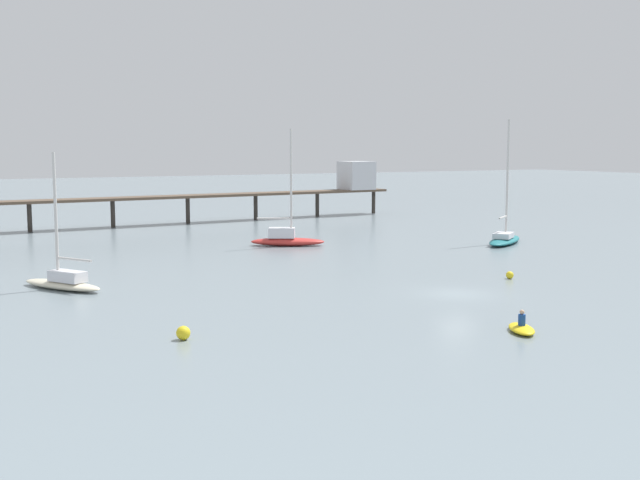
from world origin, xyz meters
TOP-DOWN VIEW (x-y plane):
  - ground_plane at (0.00, 0.00)m, footprint 400.00×400.00m
  - pier at (11.73, 51.79)m, footprint 56.37×6.25m
  - sailboat_red at (1.08, 26.50)m, footprint 6.91×5.06m
  - sailboat_cream at (-21.27, 13.32)m, footprint 4.83×6.56m
  - sailboat_teal at (19.91, 18.01)m, footprint 7.78×6.44m
  - dinghy_yellow at (-3.53, -9.56)m, footprint 2.18×2.75m
  - mooring_buoy_mid at (6.77, 2.70)m, footprint 0.53×0.53m
  - mooring_buoy_far at (-18.73, -3.08)m, footprint 0.68×0.68m

SIDE VIEW (x-z plane):
  - ground_plane at x=0.00m, z-range 0.00..0.00m
  - dinghy_yellow at x=-3.53m, z-range -0.35..0.79m
  - mooring_buoy_mid at x=6.77m, z-range 0.00..0.53m
  - mooring_buoy_far at x=-18.73m, z-range 0.00..0.68m
  - sailboat_cream at x=-21.27m, z-range -3.78..5.00m
  - sailboat_teal at x=19.91m, z-range -5.21..6.46m
  - sailboat_red at x=1.08m, z-range -4.64..6.12m
  - pier at x=11.73m, z-range 0.57..7.74m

